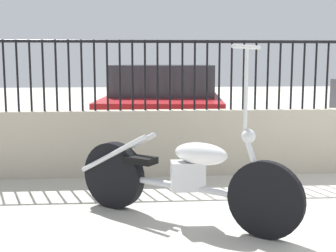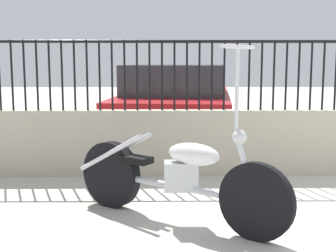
# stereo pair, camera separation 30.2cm
# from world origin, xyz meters

# --- Properties ---
(motorcycle_silver) EXTENTS (1.76, 1.31, 1.48)m
(motorcycle_silver) POSITION_xyz_m (-2.56, 0.64, 0.39)
(motorcycle_silver) COLOR black
(motorcycle_silver) RESTS_ON ground_plane
(car_red) EXTENTS (2.15, 4.20, 1.28)m
(car_red) POSITION_xyz_m (-2.37, 4.53, 0.65)
(car_red) COLOR black
(car_red) RESTS_ON ground_plane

